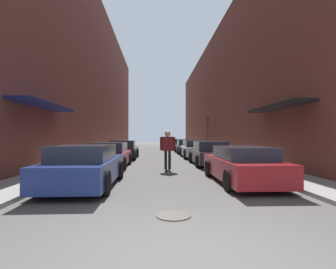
{
  "coord_description": "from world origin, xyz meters",
  "views": [
    {
      "loc": [
        -0.36,
        -3.19,
        1.57
      ],
      "look_at": [
        0.32,
        10.8,
        1.68
      ],
      "focal_mm": 28.0,
      "sensor_mm": 36.0,
      "label": 1
    }
  ],
  "objects_px": {
    "parked_car_right_1": "(210,154)",
    "manhole_cover": "(173,215)",
    "parked_car_left_1": "(111,155)",
    "parked_car_left_0": "(85,166)",
    "parked_car_right_0": "(242,165)",
    "skateboarder": "(168,146)",
    "parked_car_left_2": "(123,150)",
    "parked_car_right_2": "(194,149)",
    "parked_car_right_3": "(186,147)",
    "parked_car_right_4": "(181,145)",
    "traffic_light": "(208,130)"
  },
  "relations": [
    {
      "from": "parked_car_left_2",
      "to": "skateboarder",
      "type": "xyz_separation_m",
      "value": [
        2.85,
        -6.76,
        0.51
      ]
    },
    {
      "from": "parked_car_right_0",
      "to": "traffic_light",
      "type": "relative_size",
      "value": 1.38
    },
    {
      "from": "parked_car_left_2",
      "to": "parked_car_right_0",
      "type": "relative_size",
      "value": 0.89
    },
    {
      "from": "parked_car_right_3",
      "to": "manhole_cover",
      "type": "bearing_deg",
      "value": -97.53
    },
    {
      "from": "parked_car_left_0",
      "to": "parked_car_right_0",
      "type": "distance_m",
      "value": 5.14
    },
    {
      "from": "parked_car_right_1",
      "to": "parked_car_right_3",
      "type": "relative_size",
      "value": 0.96
    },
    {
      "from": "parked_car_left_0",
      "to": "parked_car_right_0",
      "type": "bearing_deg",
      "value": 4.63
    },
    {
      "from": "manhole_cover",
      "to": "traffic_light",
      "type": "distance_m",
      "value": 20.93
    },
    {
      "from": "parked_car_left_2",
      "to": "parked_car_right_4",
      "type": "relative_size",
      "value": 1.05
    },
    {
      "from": "parked_car_left_2",
      "to": "parked_car_right_1",
      "type": "height_order",
      "value": "parked_car_right_1"
    },
    {
      "from": "parked_car_left_1",
      "to": "parked_car_left_0",
      "type": "bearing_deg",
      "value": -88.89
    },
    {
      "from": "parked_car_left_0",
      "to": "manhole_cover",
      "type": "xyz_separation_m",
      "value": [
        2.55,
        -3.15,
        -0.63
      ]
    },
    {
      "from": "manhole_cover",
      "to": "parked_car_right_4",
      "type": "bearing_deg",
      "value": 83.91
    },
    {
      "from": "parked_car_right_2",
      "to": "manhole_cover",
      "type": "distance_m",
      "value": 14.36
    },
    {
      "from": "parked_car_left_0",
      "to": "parked_car_left_2",
      "type": "bearing_deg",
      "value": 90.49
    },
    {
      "from": "skateboarder",
      "to": "manhole_cover",
      "type": "relative_size",
      "value": 2.63
    },
    {
      "from": "parked_car_right_1",
      "to": "manhole_cover",
      "type": "relative_size",
      "value": 6.01
    },
    {
      "from": "parked_car_right_1",
      "to": "traffic_light",
      "type": "distance_m",
      "value": 11.38
    },
    {
      "from": "parked_car_left_0",
      "to": "traffic_light",
      "type": "relative_size",
      "value": 1.35
    },
    {
      "from": "skateboarder",
      "to": "parked_car_left_2",
      "type": "bearing_deg",
      "value": 112.85
    },
    {
      "from": "parked_car_right_1",
      "to": "parked_car_right_3",
      "type": "distance_m",
      "value": 10.2
    },
    {
      "from": "parked_car_right_0",
      "to": "skateboarder",
      "type": "height_order",
      "value": "skateboarder"
    },
    {
      "from": "parked_car_left_2",
      "to": "parked_car_right_0",
      "type": "height_order",
      "value": "parked_car_left_2"
    },
    {
      "from": "parked_car_right_1",
      "to": "parked_car_right_2",
      "type": "relative_size",
      "value": 0.99
    },
    {
      "from": "parked_car_left_1",
      "to": "skateboarder",
      "type": "distance_m",
      "value": 3.29
    },
    {
      "from": "parked_car_left_0",
      "to": "parked_car_left_1",
      "type": "distance_m",
      "value": 5.21
    },
    {
      "from": "traffic_light",
      "to": "manhole_cover",
      "type": "bearing_deg",
      "value": -103.3
    },
    {
      "from": "parked_car_right_4",
      "to": "parked_car_left_1",
      "type": "bearing_deg",
      "value": -108.01
    },
    {
      "from": "skateboarder",
      "to": "parked_car_right_4",
      "type": "bearing_deg",
      "value": 82.27
    },
    {
      "from": "traffic_light",
      "to": "parked_car_right_0",
      "type": "bearing_deg",
      "value": -97.56
    },
    {
      "from": "parked_car_right_1",
      "to": "parked_car_left_0",
      "type": "bearing_deg",
      "value": -130.72
    },
    {
      "from": "skateboarder",
      "to": "traffic_light",
      "type": "bearing_deg",
      "value": 71.17
    },
    {
      "from": "parked_car_left_1",
      "to": "skateboarder",
      "type": "relative_size",
      "value": 2.29
    },
    {
      "from": "parked_car_right_0",
      "to": "parked_car_right_1",
      "type": "bearing_deg",
      "value": 89.23
    },
    {
      "from": "parked_car_right_1",
      "to": "skateboarder",
      "type": "distance_m",
      "value": 3.44
    },
    {
      "from": "parked_car_right_1",
      "to": "parked_car_right_4",
      "type": "xyz_separation_m",
      "value": [
        -0.03,
        15.38,
        0.0
      ]
    },
    {
      "from": "parked_car_right_2",
      "to": "parked_car_right_3",
      "type": "distance_m",
      "value": 5.28
    },
    {
      "from": "manhole_cover",
      "to": "parked_car_right_1",
      "type": "bearing_deg",
      "value": 73.91
    },
    {
      "from": "parked_car_left_1",
      "to": "parked_car_right_0",
      "type": "xyz_separation_m",
      "value": [
        5.22,
        -4.8,
        -0.01
      ]
    },
    {
      "from": "parked_car_right_1",
      "to": "parked_car_right_2",
      "type": "bearing_deg",
      "value": 91.22
    },
    {
      "from": "parked_car_right_2",
      "to": "parked_car_right_4",
      "type": "xyz_separation_m",
      "value": [
        0.07,
        10.45,
        -0.0
      ]
    },
    {
      "from": "parked_car_left_0",
      "to": "traffic_light",
      "type": "height_order",
      "value": "traffic_light"
    },
    {
      "from": "parked_car_right_4",
      "to": "traffic_light",
      "type": "distance_m",
      "value": 5.08
    },
    {
      "from": "skateboarder",
      "to": "traffic_light",
      "type": "relative_size",
      "value": 0.55
    },
    {
      "from": "parked_car_right_4",
      "to": "manhole_cover",
      "type": "bearing_deg",
      "value": -96.09
    },
    {
      "from": "parked_car_right_2",
      "to": "traffic_light",
      "type": "relative_size",
      "value": 1.26
    },
    {
      "from": "parked_car_right_1",
      "to": "parked_car_right_0",
      "type": "bearing_deg",
      "value": -90.77
    },
    {
      "from": "parked_car_right_0",
      "to": "parked_car_right_4",
      "type": "distance_m",
      "value": 21.0
    },
    {
      "from": "parked_car_left_0",
      "to": "parked_car_right_3",
      "type": "distance_m",
      "value": 17.03
    },
    {
      "from": "parked_car_right_0",
      "to": "parked_car_right_1",
      "type": "xyz_separation_m",
      "value": [
        0.08,
        5.62,
        0.02
      ]
    }
  ]
}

